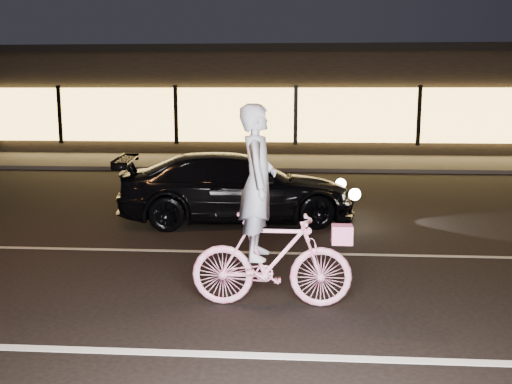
{
  "coord_description": "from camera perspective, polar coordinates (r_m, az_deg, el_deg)",
  "views": [
    {
      "loc": [
        0.04,
        -6.53,
        2.47
      ],
      "look_at": [
        -0.47,
        0.6,
        1.21
      ],
      "focal_mm": 40.0,
      "sensor_mm": 36.0,
      "label": 1
    }
  ],
  "objects": [
    {
      "name": "ground",
      "position": [
        6.99,
        3.52,
        -10.72
      ],
      "size": [
        90.0,
        90.0,
        0.0
      ],
      "primitive_type": "plane",
      "color": "black",
      "rests_on": "ground"
    },
    {
      "name": "lane_stripe_near",
      "position": [
        5.61,
        3.36,
        -16.11
      ],
      "size": [
        60.0,
        0.12,
        0.01
      ],
      "primitive_type": "cube",
      "color": "silver",
      "rests_on": "ground"
    },
    {
      "name": "lane_stripe_far",
      "position": [
        8.88,
        3.66,
        -6.12
      ],
      "size": [
        60.0,
        0.1,
        0.01
      ],
      "primitive_type": "cube",
      "color": "gray",
      "rests_on": "ground"
    },
    {
      "name": "sidewalk",
      "position": [
        19.68,
        3.92,
        2.98
      ],
      "size": [
        30.0,
        4.0,
        0.12
      ],
      "primitive_type": "cube",
      "color": "#383533",
      "rests_on": "ground"
    },
    {
      "name": "storefront",
      "position": [
        25.5,
        4.02,
        9.29
      ],
      "size": [
        25.4,
        8.42,
        4.2
      ],
      "color": "black",
      "rests_on": "ground"
    },
    {
      "name": "cyclist",
      "position": [
        6.54,
        1.2,
        -4.49
      ],
      "size": [
        1.86,
        0.64,
        2.34
      ],
      "rotation": [
        0.0,
        0.0,
        1.57
      ],
      "color": "#FE368B",
      "rests_on": "ground"
    },
    {
      "name": "sedan",
      "position": [
        10.94,
        -1.89,
        0.46
      ],
      "size": [
        4.72,
        2.45,
        1.31
      ],
      "rotation": [
        0.0,
        0.0,
        1.71
      ],
      "color": "black",
      "rests_on": "ground"
    }
  ]
}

